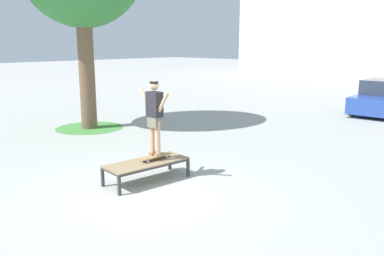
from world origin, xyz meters
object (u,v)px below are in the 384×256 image
(skate_box, at_px, (147,164))
(car_blue, at_px, (383,98))
(skateboard, at_px, (155,156))
(skater, at_px, (155,113))

(skate_box, distance_m, car_blue, 13.07)
(skate_box, height_order, car_blue, car_blue)
(car_blue, bearing_deg, skate_box, -93.63)
(skateboard, bearing_deg, car_blue, 86.42)
(skateboard, bearing_deg, skater, 87.83)
(skateboard, xyz_separation_m, car_blue, (0.80, 12.80, 0.15))
(skater, distance_m, car_blue, 12.85)
(skateboard, xyz_separation_m, skater, (0.00, 0.00, 0.99))
(skate_box, relative_size, skater, 1.16)
(skate_box, distance_m, skater, 1.14)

